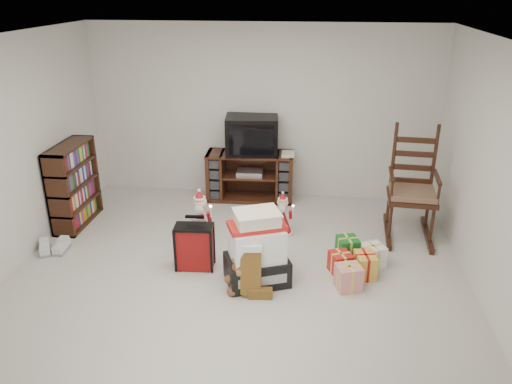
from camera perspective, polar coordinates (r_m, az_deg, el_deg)
room at (r=4.90m, az=-2.56°, el=2.16°), size 5.01×5.01×2.51m
tv_stand at (r=7.32m, az=-0.69°, el=1.81°), size 1.27×0.50×0.71m
bookshelf at (r=6.93m, az=-20.09°, el=0.61°), size 0.30×0.89×1.09m
rocking_chair at (r=6.54m, az=17.23°, el=-0.58°), size 0.64×1.00×1.45m
gift_pile at (r=5.28m, az=0.10°, el=-6.92°), size 0.77×0.67×0.81m
red_suitcase at (r=5.62m, az=-7.02°, el=-6.24°), size 0.42×0.24×0.61m
stocking at (r=5.09m, az=-0.60°, el=-9.05°), size 0.28×0.14×0.58m
teddy_bear at (r=5.24m, az=-1.79°, el=-9.66°), size 0.25×0.22×0.37m
santa_figurine at (r=6.34m, az=3.02°, el=-3.02°), size 0.28×0.26×0.57m
mrs_claus_figurine at (r=6.20m, az=-6.36°, el=-3.36°), size 0.33×0.31×0.67m
sneaker_pair at (r=6.47m, az=-22.15°, el=-5.92°), size 0.38×0.32×0.10m
gift_cluster at (r=5.67m, az=10.89°, el=-7.89°), size 0.69×0.78×0.24m
crt_television at (r=7.13m, az=-0.48°, el=6.54°), size 0.78×0.60×0.54m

